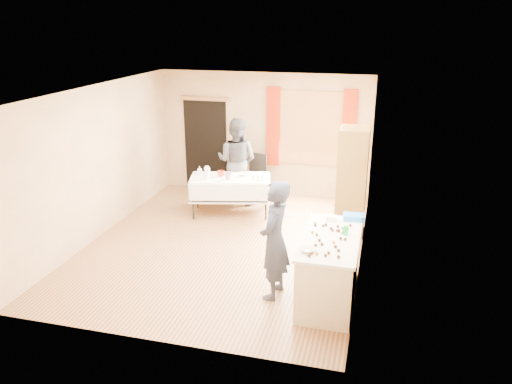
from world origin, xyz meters
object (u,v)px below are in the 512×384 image
(party_table, at_px, (230,192))
(woman, at_px, (237,161))
(counter, at_px, (329,268))
(chair, at_px, (255,186))
(cabinet, at_px, (352,182))
(girl, at_px, (274,240))

(party_table, distance_m, woman, 0.80)
(counter, relative_size, woman, 0.90)
(party_table, bearing_deg, chair, 61.54)
(counter, distance_m, woman, 4.06)
(woman, bearing_deg, chair, -133.81)
(cabinet, height_order, girl, cabinet)
(counter, relative_size, girl, 0.96)
(chair, bearing_deg, counter, -49.21)
(chair, xyz_separation_m, woman, (-0.31, -0.26, 0.60))
(woman, bearing_deg, party_table, 101.58)
(cabinet, relative_size, counter, 1.19)
(counter, xyz_separation_m, woman, (-2.28, 3.32, 0.43))
(chair, bearing_deg, girl, -59.54)
(party_table, bearing_deg, woman, 81.76)
(counter, xyz_separation_m, girl, (-0.74, -0.11, 0.38))
(girl, xyz_separation_m, woman, (-1.55, 3.44, 0.05))
(counter, height_order, girl, girl)
(girl, distance_m, woman, 3.77)
(cabinet, xyz_separation_m, counter, (-0.10, -2.34, -0.50))
(cabinet, bearing_deg, girl, -108.79)
(counter, xyz_separation_m, chair, (-1.97, 3.58, -0.16))
(cabinet, relative_size, woman, 1.07)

